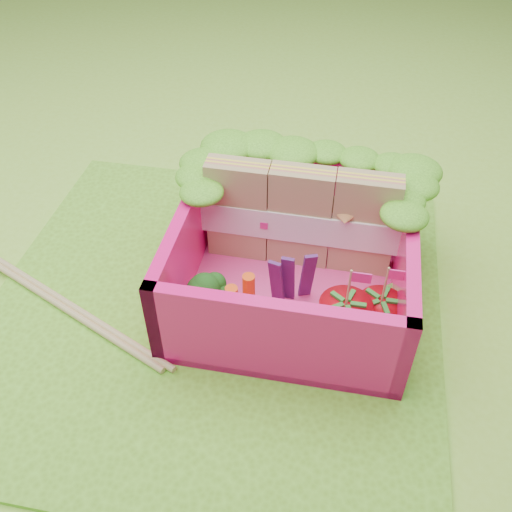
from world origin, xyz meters
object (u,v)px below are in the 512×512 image
object	(u,v)px
bento_box	(293,258)
strawberry_left	(344,321)
chopsticks	(45,293)
sandwich_stack	(301,217)
broccoli	(207,294)
strawberry_right	(379,315)

from	to	relation	value
bento_box	strawberry_left	size ratio (longest dim) A/B	2.51
bento_box	chopsticks	xyz separation A→B (m)	(-1.43, -0.30, -0.26)
bento_box	strawberry_left	xyz separation A→B (m)	(0.32, -0.35, -0.08)
strawberry_left	chopsticks	xyz separation A→B (m)	(-1.75, 0.05, -0.17)
sandwich_stack	broccoli	xyz separation A→B (m)	(-0.43, -0.57, -0.14)
bento_box	strawberry_left	distance (m)	0.48
chopsticks	sandwich_stack	bearing A→B (deg)	21.29
sandwich_stack	strawberry_right	bearing A→B (deg)	-45.81
sandwich_stack	strawberry_right	size ratio (longest dim) A/B	2.45
sandwich_stack	chopsticks	distance (m)	1.58
bento_box	broccoli	world-z (taller)	bento_box
bento_box	strawberry_right	world-z (taller)	bento_box
sandwich_stack	strawberry_left	bearing A→B (deg)	-62.57
sandwich_stack	strawberry_left	world-z (taller)	sandwich_stack
sandwich_stack	chopsticks	bearing A→B (deg)	-158.71
chopsticks	bento_box	bearing A→B (deg)	12.05
bento_box	strawberry_right	distance (m)	0.57
bento_box	broccoli	bearing A→B (deg)	-143.38
broccoli	chopsticks	distance (m)	1.02
chopsticks	broccoli	bearing A→B (deg)	-0.74
broccoli	strawberry_left	distance (m)	0.75
broccoli	strawberry_left	xyz separation A→B (m)	(0.75, -0.03, -0.03)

